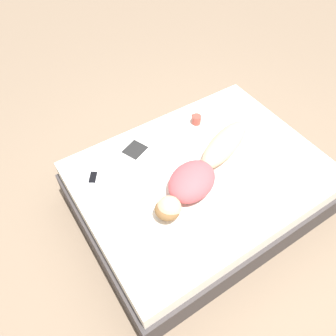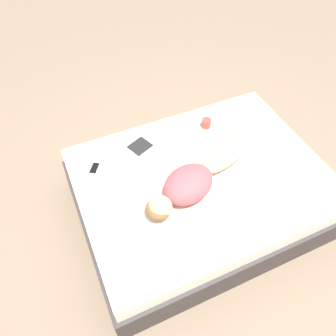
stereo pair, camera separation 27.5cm
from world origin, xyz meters
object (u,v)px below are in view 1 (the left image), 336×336
object	(u,v)px
open_magazine	(146,156)
cell_phone	(93,177)
person	(202,170)
coffee_mug	(196,119)

from	to	relation	value
open_magazine	cell_phone	xyz separation A→B (m)	(0.03, 0.50, 0.00)
person	coffee_mug	distance (m)	0.66
person	coffee_mug	size ratio (longest dim) A/B	10.49
cell_phone	coffee_mug	bearing A→B (deg)	-141.55
person	cell_phone	xyz separation A→B (m)	(0.49, 0.77, -0.09)
coffee_mug	cell_phone	world-z (taller)	coffee_mug
cell_phone	open_magazine	bearing A→B (deg)	-149.07
person	cell_phone	bearing A→B (deg)	36.81
open_magazine	coffee_mug	bearing A→B (deg)	-102.93
person	open_magazine	bearing A→B (deg)	9.95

